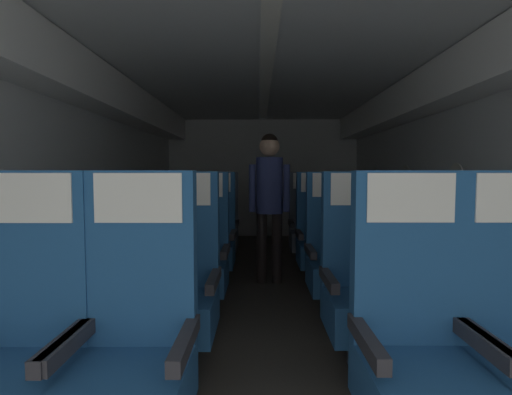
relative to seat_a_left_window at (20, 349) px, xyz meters
name	(u,v)px	position (x,y,z in m)	size (l,w,h in m)	color
ground	(266,300)	(0.99, 2.07, -0.50)	(3.72, 7.66, 0.02)	#3D3833
fuselage_shell	(266,130)	(1.00, 2.35, 1.10)	(3.60, 7.31, 2.20)	silver
seat_a_left_window	(20,349)	(0.00, 0.00, 0.00)	(0.47, 0.49, 1.18)	#38383D
seat_a_left_aisle	(134,348)	(0.44, 0.01, 0.00)	(0.47, 0.49, 1.18)	#38383D
seat_a_right_window	(416,347)	(1.54, 0.03, 0.00)	(0.47, 0.49, 1.18)	#38383D
seat_b_left_window	(106,286)	(0.00, 0.85, 0.00)	(0.47, 0.49, 1.18)	#38383D
seat_b_left_aisle	(180,286)	(0.45, 0.85, 0.00)	(0.47, 0.49, 1.18)	#38383D
seat_b_right_aisle	(437,286)	(1.99, 0.85, 0.00)	(0.47, 0.49, 1.18)	#38383D
seat_b_right_window	(362,285)	(1.55, 0.86, 0.00)	(0.47, 0.49, 1.18)	#38383D
seat_c_left_window	(146,255)	(0.00, 1.71, 0.00)	(0.47, 0.49, 1.18)	#38383D
seat_c_left_aisle	(200,256)	(0.45, 1.69, 0.00)	(0.47, 0.49, 1.18)	#38383D
seat_c_right_aisle	(387,256)	(1.98, 1.70, 0.00)	(0.47, 0.49, 1.18)	#38383D
seat_c_right_window	(335,256)	(1.55, 1.70, 0.00)	(0.47, 0.49, 1.18)	#38383D
seat_d_left_window	(170,238)	(0.00, 2.55, 0.00)	(0.47, 0.49, 1.18)	#38383D
seat_d_left_aisle	(213,239)	(0.45, 2.52, 0.00)	(0.47, 0.49, 1.18)	#38383D
seat_d_right_aisle	(362,239)	(1.98, 2.52, 0.00)	(0.47, 0.49, 1.18)	#38383D
seat_d_right_window	(319,238)	(1.55, 2.54, 0.00)	(0.47, 0.49, 1.18)	#38383D
seat_e_left_window	(186,227)	(0.01, 3.39, 0.00)	(0.47, 0.49, 1.18)	#38383D
seat_e_left_aisle	(220,227)	(0.44, 3.36, 0.00)	(0.47, 0.49, 1.18)	#38383D
seat_e_right_aisle	(343,227)	(1.98, 3.39, 0.00)	(0.47, 0.49, 1.18)	#38383D
seat_e_right_window	(308,227)	(1.53, 3.37, 0.00)	(0.47, 0.49, 1.18)	#38383D
flight_attendant	(269,192)	(1.04, 2.62, 0.48)	(0.43, 0.28, 1.58)	black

